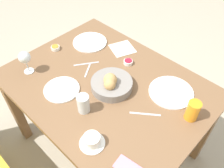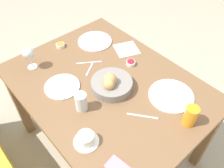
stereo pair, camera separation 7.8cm
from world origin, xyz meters
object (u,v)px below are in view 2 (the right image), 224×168
object	(u,v)px
bread_basket	(112,84)
plate_near_left	(171,96)
spoon_coffee	(89,69)
knife_silver	(142,116)
water_tumbler	(81,102)
plate_near_right	(95,41)
plate_far_center	(62,87)
jam_bowl_honey	(60,45)
napkin	(127,49)
wine_glass	(28,54)
coffee_cup	(86,139)
fork_silver	(89,62)
jam_bowl_berry	(131,63)
juice_glass	(190,116)

from	to	relation	value
bread_basket	plate_near_left	world-z (taller)	bread_basket
plate_near_left	spoon_coffee	size ratio (longest dim) A/B	2.34
knife_silver	water_tumbler	bearing A→B (deg)	39.07
plate_near_right	knife_silver	xyz separation A→B (m)	(-0.70, 0.23, -0.00)
plate_far_center	jam_bowl_honey	world-z (taller)	jam_bowl_honey
plate_far_center	napkin	xyz separation A→B (m)	(0.01, -0.55, -0.00)
napkin	wine_glass	bearing A→B (deg)	65.20
napkin	plate_far_center	bearing A→B (deg)	90.78
plate_near_right	napkin	distance (m)	0.25
plate_far_center	coffee_cup	size ratio (longest dim) A/B	1.66
fork_silver	plate_near_left	bearing A→B (deg)	-162.18
coffee_cup	plate_far_center	bearing A→B (deg)	-16.36
spoon_coffee	napkin	distance (m)	0.33
jam_bowl_berry	fork_silver	distance (m)	0.28
fork_silver	napkin	size ratio (longest dim) A/B	0.72
jam_bowl_honey	bread_basket	bearing A→B (deg)	-179.34
coffee_cup	spoon_coffee	world-z (taller)	coffee_cup
fork_silver	spoon_coffee	distance (m)	0.07
plate_near_left	knife_silver	xyz separation A→B (m)	(0.01, 0.23, -0.00)
coffee_cup	fork_silver	xyz separation A→B (m)	(0.47, -0.38, -0.03)
spoon_coffee	napkin	bearing A→B (deg)	-91.57
wine_glass	knife_silver	size ratio (longest dim) A/B	1.10
jam_bowl_berry	knife_silver	size ratio (longest dim) A/B	0.43
coffee_cup	fork_silver	distance (m)	0.60
plate_near_right	fork_silver	size ratio (longest dim) A/B	1.69
wine_glass	jam_bowl_berry	bearing A→B (deg)	-129.07
plate_near_right	water_tumbler	world-z (taller)	water_tumbler
knife_silver	wine_glass	bearing A→B (deg)	18.57
juice_glass	spoon_coffee	distance (m)	0.69
knife_silver	spoon_coffee	bearing A→B (deg)	-1.54
water_tumbler	juice_glass	bearing A→B (deg)	-141.05
bread_basket	jam_bowl_berry	xyz separation A→B (m)	(0.08, -0.24, -0.02)
water_tumbler	jam_bowl_honey	xyz separation A→B (m)	(0.56, -0.22, -0.04)
jam_bowl_honey	knife_silver	xyz separation A→B (m)	(-0.82, 0.01, -0.01)
bread_basket	fork_silver	bearing A→B (deg)	-8.30
water_tumbler	napkin	bearing A→B (deg)	-68.64
coffee_cup	jam_bowl_berry	distance (m)	0.63
plate_near_right	fork_silver	xyz separation A→B (m)	(-0.16, 0.18, -0.00)
plate_near_left	plate_far_center	bearing A→B (deg)	42.23
jam_bowl_honey	wine_glass	bearing A→B (deg)	104.23
wine_glass	jam_bowl_honey	size ratio (longest dim) A/B	2.56
plate_near_left	bread_basket	bearing A→B (deg)	38.06
wine_glass	plate_near_right	bearing A→B (deg)	-96.25
jam_bowl_honey	napkin	distance (m)	0.48
water_tumbler	knife_silver	xyz separation A→B (m)	(-0.26, -0.21, -0.05)
plate_far_center	wine_glass	xyz separation A→B (m)	(0.28, 0.05, 0.11)
bread_basket	jam_bowl_berry	distance (m)	0.25
coffee_cup	plate_near_right	bearing A→B (deg)	-41.46
juice_glass	wine_glass	bearing A→B (deg)	23.24
juice_glass	napkin	size ratio (longest dim) A/B	0.59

